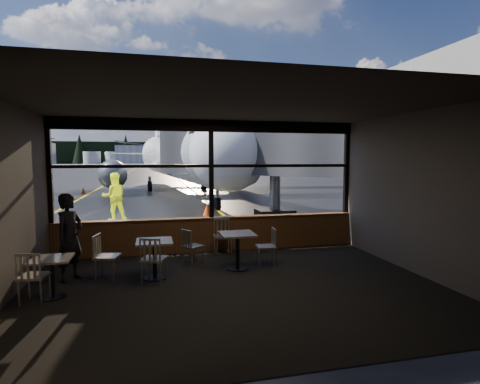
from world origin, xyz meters
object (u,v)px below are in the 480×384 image
object	(u,v)px
chair_mid_w	(107,257)
passenger	(70,237)
airliner	(178,124)
cafe_table_mid	(155,260)
chair_left_s	(34,277)
ground_crew	(114,197)
chair_near_w	(193,247)
jet_bridge	(275,159)
cafe_table_left	(52,278)
cafe_table_near	(238,251)
cone_nose	(207,209)
chair_near_e	(266,247)
chair_mid_s	(154,259)
cone_wing	(83,190)
chair_near_n	(223,237)

from	to	relation	value
chair_mid_w	passenger	bearing A→B (deg)	-85.87
airliner	cafe_table_mid	size ratio (longest dim) A/B	41.80
chair_mid_w	chair_left_s	distance (m)	1.49
chair_left_s	ground_crew	bearing A→B (deg)	95.69
chair_near_w	chair_mid_w	xyz separation A→B (m)	(-1.82, -0.69, 0.04)
jet_bridge	cafe_table_left	world-z (taller)	jet_bridge
chair_near_w	passenger	distance (m)	2.65
cafe_table_near	cone_nose	bearing A→B (deg)	86.65
chair_near_e	cone_nose	xyz separation A→B (m)	(-0.22, 8.15, -0.18)
chair_near_w	passenger	size ratio (longest dim) A/B	0.48
cafe_table_mid	passenger	size ratio (longest dim) A/B	0.45
cafe_table_left	cone_nose	bearing A→B (deg)	66.05
chair_near_w	chair_mid_s	distance (m)	1.44
cafe_table_mid	cone_wing	size ratio (longest dim) A/B	1.80
jet_bridge	cafe_table_mid	bearing A→B (deg)	-124.13
cone_nose	jet_bridge	bearing A→B (deg)	-19.30
jet_bridge	cafe_table_left	bearing A→B (deg)	-129.94
jet_bridge	cafe_table_mid	world-z (taller)	jet_bridge
airliner	chair_mid_s	world-z (taller)	airliner
chair_mid_w	airliner	bearing A→B (deg)	-174.60
chair_near_e	chair_mid_s	world-z (taller)	chair_mid_s
cafe_table_left	cone_wing	xyz separation A→B (m)	(-3.16, 21.80, -0.14)
chair_left_s	ground_crew	distance (m)	8.90
chair_left_s	cone_nose	distance (m)	10.35
jet_bridge	cone_nose	world-z (taller)	jet_bridge
ground_crew	cone_wing	bearing A→B (deg)	-90.17
cafe_table_mid	chair_left_s	size ratio (longest dim) A/B	0.87
cone_nose	chair_near_n	bearing A→B (deg)	-94.71
chair_near_e	chair_left_s	distance (m)	4.72
airliner	cafe_table_near	bearing A→B (deg)	-96.04
cafe_table_mid	chair_mid_w	world-z (taller)	chair_mid_w
cafe_table_mid	chair_mid_s	world-z (taller)	chair_mid_s
chair_mid_s	passenger	distance (m)	1.80
cafe_table_left	cone_nose	world-z (taller)	cafe_table_left
chair_mid_s	chair_near_n	bearing A→B (deg)	66.94
chair_near_n	chair_left_s	distance (m)	4.50
jet_bridge	cafe_table_near	xyz separation A→B (m)	(-3.29, -7.29, -2.08)
cafe_table_left	ground_crew	bearing A→B (deg)	88.43
chair_near_n	ground_crew	size ratio (longest dim) A/B	0.49
cafe_table_near	chair_near_w	xyz separation A→B (m)	(-0.94, 0.59, 0.02)
cafe_table_left	ground_crew	world-z (taller)	ground_crew
cafe_table_left	chair_near_w	world-z (taller)	chair_near_w
chair_near_e	cafe_table_near	bearing A→B (deg)	103.99
chair_near_w	ground_crew	world-z (taller)	ground_crew
cafe_table_left	ground_crew	xyz separation A→B (m)	(0.24, 8.70, 0.60)
cafe_table_left	chair_mid_s	distance (m)	1.83
chair_mid_w	chair_left_s	bearing A→B (deg)	-33.36
chair_mid_w	jet_bridge	bearing A→B (deg)	153.86
airliner	chair_near_w	distance (m)	21.14
cafe_table_near	cone_nose	distance (m)	8.29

